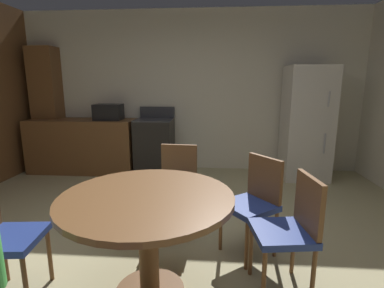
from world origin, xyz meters
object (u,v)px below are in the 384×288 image
object	(u,v)px
microwave	(109,112)
chair_northeast	(254,199)
chair_north	(177,182)
oven_range	(155,146)
chair_east	(291,226)
refrigerator	(306,123)
dining_table	(148,217)

from	to	relation	value
microwave	chair_northeast	bearing A→B (deg)	-46.74
microwave	chair_northeast	world-z (taller)	microwave
microwave	chair_north	xyz separation A→B (m)	(1.38, -1.85, -0.53)
oven_range	chair_east	size ratio (longest dim) A/B	1.26
microwave	chair_east	size ratio (longest dim) A/B	0.51
chair_east	chair_north	world-z (taller)	same
oven_range	chair_north	world-z (taller)	oven_range
chair_northeast	chair_north	bearing A→B (deg)	-65.63
oven_range	refrigerator	size ratio (longest dim) A/B	0.62
oven_range	chair_northeast	size ratio (longest dim) A/B	1.26
chair_northeast	chair_north	size ratio (longest dim) A/B	1.00
microwave	chair_north	world-z (taller)	microwave
oven_range	dining_table	xyz separation A→B (m)	(0.54, -2.87, 0.13)
oven_range	chair_north	bearing A→B (deg)	-71.63
dining_table	chair_northeast	distance (m)	1.02
chair_north	microwave	bearing A→B (deg)	-138.99
chair_northeast	refrigerator	bearing A→B (deg)	-153.20
oven_range	chair_northeast	bearing A→B (deg)	-59.04
microwave	chair_north	bearing A→B (deg)	-53.24
dining_table	chair_north	distance (m)	1.02
refrigerator	chair_northeast	distance (m)	2.48
oven_range	chair_east	distance (m)	3.14
refrigerator	chair_northeast	world-z (taller)	refrigerator
refrigerator	microwave	size ratio (longest dim) A/B	4.00
chair_north	dining_table	bearing A→B (deg)	-0.00
chair_north	oven_range	bearing A→B (deg)	-157.38
chair_east	refrigerator	bearing A→B (deg)	-115.87
dining_table	chair_east	xyz separation A→B (m)	(1.01, 0.13, -0.10)
chair_northeast	chair_north	distance (m)	0.84
chair_east	microwave	bearing A→B (deg)	-57.28
refrigerator	chair_east	bearing A→B (deg)	-108.29
refrigerator	chair_north	xyz separation A→B (m)	(-1.82, -1.80, -0.38)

